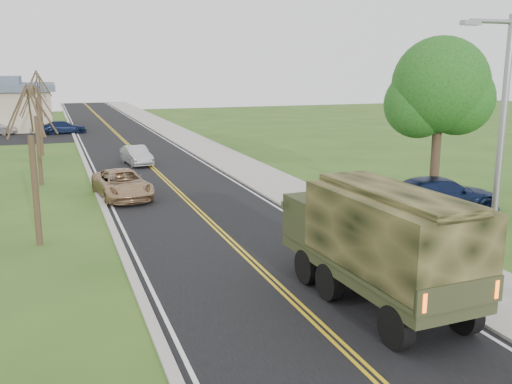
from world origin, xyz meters
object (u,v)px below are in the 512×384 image
suv_champagne (122,184)px  sedan_silver (137,155)px  pickup_navy (441,195)px  military_truck (378,237)px

suv_champagne → sedan_silver: bearing=71.6°
suv_champagne → sedan_silver: (2.20, 10.02, -0.07)m
suv_champagne → pickup_navy: size_ratio=0.92×
military_truck → suv_champagne: (-5.12, 16.39, -1.30)m
pickup_navy → suv_champagne: bearing=63.9°
military_truck → sedan_silver: military_truck is taller
sedan_silver → pickup_navy: (11.51, -18.09, 0.17)m
military_truck → sedan_silver: (-2.92, 26.41, -1.37)m
military_truck → suv_champagne: military_truck is taller
suv_champagne → pickup_navy: bearing=-36.5°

